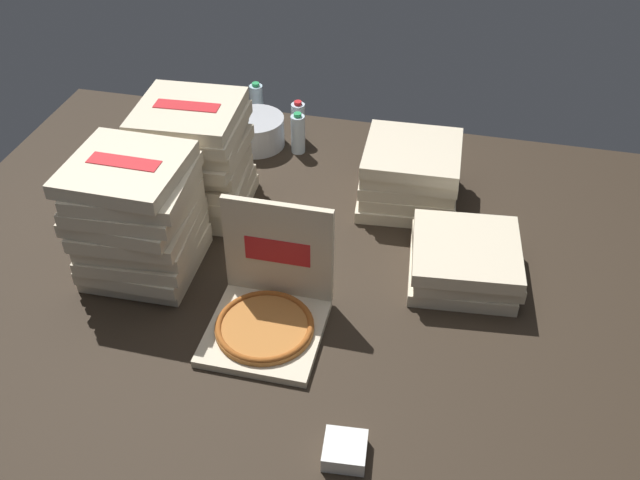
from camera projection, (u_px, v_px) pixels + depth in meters
The scene contains 15 objects.
ground_plane at pixel (326, 291), 2.53m from camera, with size 3.20×2.40×0.02m, color #2D2319.
open_pizza_box at pixel (269, 306), 2.34m from camera, with size 0.38×0.39×0.40m.
pizza_stack_center_near at pixel (195, 159), 2.77m from camera, with size 0.43×0.44×0.46m.
pizza_stack_right_far at pixel (464, 260), 2.53m from camera, with size 0.42×0.43×0.15m.
pizza_stack_center_far at pixel (138, 218), 2.47m from camera, with size 0.41×0.42×0.46m.
pizza_stack_right_mid at pixel (409, 174), 2.87m from camera, with size 0.42×0.42×0.26m.
ice_bucket at pixel (255, 131), 3.24m from camera, with size 0.27×0.27×0.14m, color #B7BABF.
water_bottle_0 at pixel (298, 134), 3.18m from camera, with size 0.06×0.06×0.20m.
water_bottle_1 at pixel (215, 152), 3.06m from camera, with size 0.06×0.06×0.20m.
water_bottle_2 at pixel (197, 125), 3.24m from camera, with size 0.06×0.06×0.20m.
water_bottle_3 at pixel (257, 103), 3.40m from camera, with size 0.06×0.06×0.20m.
water_bottle_4 at pixel (298, 122), 3.26m from camera, with size 0.06×0.06×0.20m.
water_bottle_5 at pixel (201, 135), 3.17m from camera, with size 0.06×0.06×0.20m.
water_bottle_6 at pixel (231, 144), 3.11m from camera, with size 0.06×0.06×0.20m.
napkin_pile at pixel (345, 450), 1.98m from camera, with size 0.12×0.12×0.05m, color white.
Camera 1 is at (0.40, -1.80, 1.74)m, focal length 39.76 mm.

